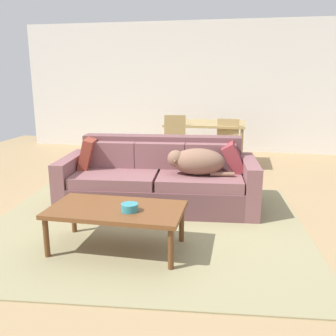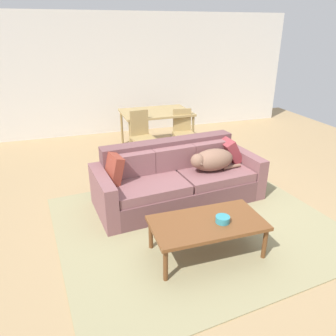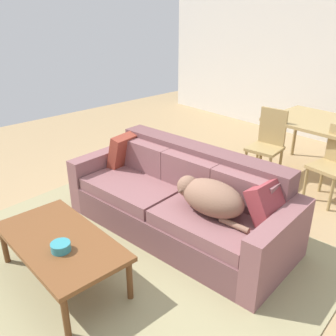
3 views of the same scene
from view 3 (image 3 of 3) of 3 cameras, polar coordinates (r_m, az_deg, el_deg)
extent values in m
plane|color=tan|center=(3.73, 0.77, -11.72)|extent=(10.00, 10.00, 0.00)
cube|color=#968E64|center=(3.58, -6.41, -13.51)|extent=(3.69, 3.24, 0.01)
cube|color=brown|center=(3.84, 1.44, -7.65)|extent=(2.12, 1.17, 0.33)
cube|color=#805154|center=(4.03, -4.05, -2.34)|extent=(1.07, 1.03, 0.13)
cube|color=#805154|center=(3.46, 7.96, -7.33)|extent=(1.07, 1.03, 0.13)
cube|color=brown|center=(3.87, 5.01, 0.63)|extent=(2.05, 0.44, 0.38)
cube|color=#805154|center=(4.13, -3.60, 1.77)|extent=(0.64, 0.22, 0.32)
cube|color=#805154|center=(3.74, 3.25, -0.67)|extent=(0.64, 0.22, 0.32)
cube|color=#805154|center=(3.43, 11.51, -3.60)|extent=(0.64, 0.22, 0.32)
cube|color=#805154|center=(4.47, -9.36, -1.01)|extent=(0.26, 0.98, 0.62)
cube|color=#805154|center=(3.28, 16.62, -11.93)|extent=(0.26, 0.98, 0.62)
ellipsoid|color=#825D49|center=(3.29, 6.89, -4.62)|extent=(0.65, 0.42, 0.31)
sphere|color=#825D49|center=(3.40, 3.09, -2.82)|extent=(0.20, 0.20, 0.20)
cone|color=brown|center=(3.34, 2.11, -3.50)|extent=(0.10, 0.12, 0.09)
cylinder|color=#825D49|center=(3.17, 10.19, -8.67)|extent=(0.28, 0.08, 0.05)
cube|color=brown|center=(4.29, -6.83, 2.71)|extent=(0.28, 0.42, 0.41)
cube|color=maroon|center=(3.27, 15.32, -5.40)|extent=(0.31, 0.37, 0.39)
cube|color=brown|center=(3.21, -16.41, -10.82)|extent=(1.23, 0.66, 0.04)
cylinder|color=brown|center=(3.70, -24.01, -10.91)|extent=(0.05, 0.05, 0.38)
cylinder|color=brown|center=(2.85, -15.55, -21.39)|extent=(0.05, 0.05, 0.38)
cylinder|color=brown|center=(3.85, -16.28, -8.14)|extent=(0.05, 0.05, 0.38)
cylinder|color=brown|center=(3.05, -5.97, -16.90)|extent=(0.05, 0.05, 0.38)
cylinder|color=teal|center=(3.05, -16.28, -11.65)|extent=(0.16, 0.16, 0.07)
cube|color=tan|center=(5.25, 23.33, 6.39)|extent=(1.39, 1.00, 0.04)
cylinder|color=olive|center=(5.28, 14.28, 3.26)|extent=(0.05, 0.05, 0.74)
cylinder|color=olive|center=(6.01, 19.09, 5.23)|extent=(0.05, 0.05, 0.74)
cube|color=tan|center=(4.97, 14.74, 2.90)|extent=(0.45, 0.45, 0.04)
cube|color=tan|center=(5.04, 15.93, 6.21)|extent=(0.36, 0.09, 0.48)
cylinder|color=#967C4C|center=(4.98, 11.86, 0.30)|extent=(0.04, 0.04, 0.43)
cylinder|color=#967C4C|center=(4.85, 15.39, -0.73)|extent=(0.04, 0.04, 0.43)
cylinder|color=#967C4C|center=(5.26, 13.60, 1.46)|extent=(0.04, 0.04, 0.43)
cylinder|color=#967C4C|center=(5.14, 16.98, 0.51)|extent=(0.04, 0.04, 0.43)
cube|color=tan|center=(4.68, 23.74, 0.03)|extent=(0.44, 0.44, 0.04)
cylinder|color=#967C4C|center=(4.71, 20.47, -2.30)|extent=(0.04, 0.04, 0.41)
cylinder|color=#967C4C|center=(4.56, 23.93, -3.80)|extent=(0.04, 0.04, 0.41)
cylinder|color=#967C4C|center=(4.98, 22.70, -1.24)|extent=(0.04, 0.04, 0.41)
camera|label=1|loc=(2.50, -92.20, -15.97)|focal=39.66mm
camera|label=2|loc=(4.15, -69.20, 11.39)|focal=34.74mm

